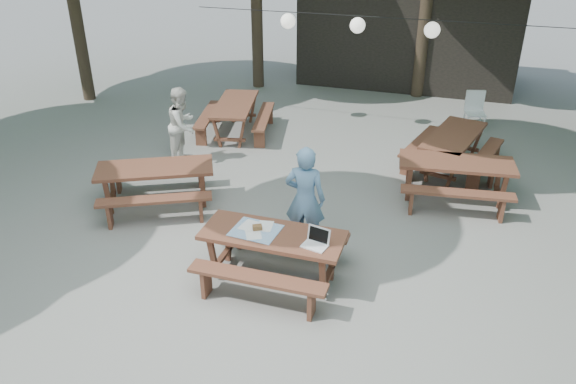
# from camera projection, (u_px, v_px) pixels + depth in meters

# --- Properties ---
(ground) EXTENTS (80.00, 80.00, 0.00)m
(ground) POSITION_uv_depth(u_px,v_px,m) (281.00, 270.00, 8.29)
(ground) COLOR slate
(ground) RESTS_ON ground
(pavilion) EXTENTS (6.00, 3.00, 2.80)m
(pavilion) POSITION_uv_depth(u_px,v_px,m) (410.00, 32.00, 16.36)
(pavilion) COLOR black
(pavilion) RESTS_ON ground
(main_picnic_table) EXTENTS (2.00, 1.58, 0.75)m
(main_picnic_table) POSITION_uv_depth(u_px,v_px,m) (273.00, 255.00, 7.95)
(main_picnic_table) COLOR brown
(main_picnic_table) RESTS_ON ground
(picnic_table_nw) EXTENTS (2.40, 2.26, 0.75)m
(picnic_table_nw) POSITION_uv_depth(u_px,v_px,m) (157.00, 185.00, 9.88)
(picnic_table_nw) COLOR brown
(picnic_table_nw) RESTS_ON ground
(picnic_table_ne) EXTENTS (2.08, 1.80, 0.75)m
(picnic_table_ne) POSITION_uv_depth(u_px,v_px,m) (454.00, 180.00, 10.08)
(picnic_table_ne) COLOR brown
(picnic_table_ne) RESTS_ON ground
(picnic_table_far_w) EXTENTS (1.95, 2.19, 0.75)m
(picnic_table_far_w) POSITION_uv_depth(u_px,v_px,m) (236.00, 118.00, 12.89)
(picnic_table_far_w) COLOR brown
(picnic_table_far_w) RESTS_ON ground
(picnic_table_far_e) EXTENTS (1.99, 2.22, 0.75)m
(picnic_table_far_e) POSITION_uv_depth(u_px,v_px,m) (452.00, 151.00, 11.22)
(picnic_table_far_e) COLOR brown
(picnic_table_far_e) RESTS_ON ground
(woman) EXTENTS (0.64, 0.44, 1.70)m
(woman) POSITION_uv_depth(u_px,v_px,m) (305.00, 199.00, 8.46)
(woman) COLOR #6793BC
(woman) RESTS_ON ground
(second_person) EXTENTS (0.60, 0.77, 1.57)m
(second_person) POSITION_uv_depth(u_px,v_px,m) (183.00, 125.00, 11.40)
(second_person) COLOR silver
(second_person) RESTS_ON ground
(plastic_chair) EXTENTS (0.53, 0.53, 0.90)m
(plastic_chair) POSITION_uv_depth(u_px,v_px,m) (474.00, 119.00, 13.21)
(plastic_chair) COLOR white
(plastic_chair) RESTS_ON ground
(laptop) EXTENTS (0.38, 0.33, 0.24)m
(laptop) POSITION_uv_depth(u_px,v_px,m) (316.00, 241.00, 7.50)
(laptop) COLOR white
(laptop) RESTS_ON main_picnic_table
(tabletop_clutter) EXTENTS (0.69, 0.60, 0.08)m
(tabletop_clutter) POSITION_uv_depth(u_px,v_px,m) (256.00, 230.00, 7.85)
(tabletop_clutter) COLOR #387CBF
(tabletop_clutter) RESTS_ON main_picnic_table
(paper_lanterns) EXTENTS (9.00, 0.34, 0.38)m
(paper_lanterns) POSITION_uv_depth(u_px,v_px,m) (358.00, 25.00, 12.28)
(paper_lanterns) COLOR black
(paper_lanterns) RESTS_ON ground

